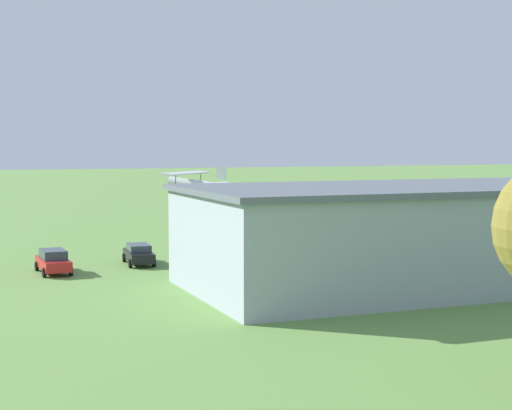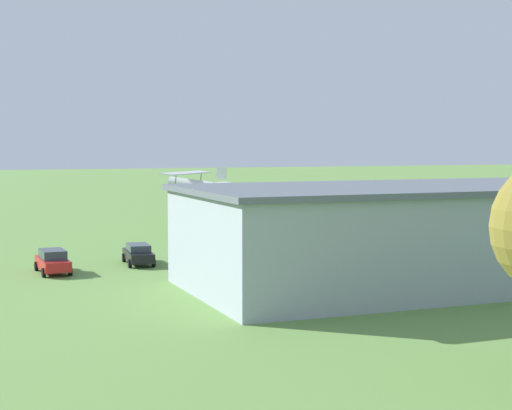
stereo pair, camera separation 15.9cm
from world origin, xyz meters
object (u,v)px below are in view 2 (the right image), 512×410
Objects in this scene: hangar at (438,233)px; car_blue at (491,236)px; person_by_parked_cars at (240,243)px; car_black at (138,254)px; biplane at (195,184)px; car_red at (53,261)px.

car_blue is at bearing -136.39° from hangar.
car_black is at bearing 18.06° from person_by_parked_cars.
car_blue is (-14.53, -13.84, -2.29)m from hangar.
person_by_parked_cars is at bearing 84.39° from biplane.
biplane is 1.67× the size of car_red.
person_by_parked_cars reaches higher than car_blue.
biplane is at bearing -125.24° from car_red.
car_black is (10.85, 22.46, -3.92)m from biplane.
car_black is at bearing -41.36° from hangar.
car_blue is 1.02× the size of car_red.
car_blue is (-19.97, 22.95, -3.84)m from biplane.
person_by_parked_cars is (-15.29, -4.82, -0.00)m from car_red.
hangar is at bearing 43.61° from car_blue.
car_red is at bearing 16.71° from car_black.
car_black is (16.29, -14.34, -2.36)m from hangar.
biplane reaches higher than car_red.
car_red is (37.18, 1.42, -0.02)m from car_blue.
biplane is 25.25m from car_black.
hangar is 37.23m from biplane.
car_red is (6.36, 1.91, 0.05)m from car_black.
biplane is 4.65× the size of person_by_parked_cars.
biplane reaches higher than person_by_parked_cars.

